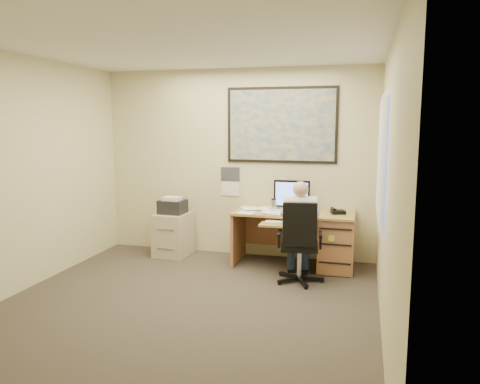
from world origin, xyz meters
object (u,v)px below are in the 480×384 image
(office_chair, at_px, (298,259))
(person, at_px, (300,232))
(desk, at_px, (319,235))
(filing_cabinet, at_px, (173,230))

(office_chair, height_order, person, person)
(person, bearing_deg, office_chair, -104.14)
(desk, bearing_deg, person, -105.26)
(person, bearing_deg, filing_cabinet, 151.62)
(desk, height_order, person, person)
(filing_cabinet, distance_m, person, 2.07)
(desk, relative_size, filing_cabinet, 1.84)
(filing_cabinet, xyz_separation_m, person, (1.95, -0.65, 0.25))
(filing_cabinet, xyz_separation_m, office_chair, (1.94, -0.72, -0.07))
(desk, relative_size, office_chair, 1.57)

